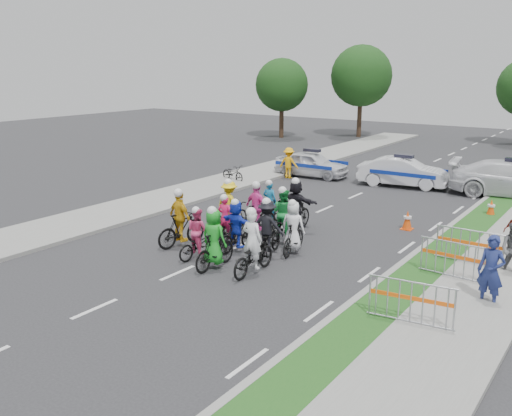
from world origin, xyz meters
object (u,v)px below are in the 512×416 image
Objects in this scene: tree_0 at (282,85)px; rider_7 at (293,233)px; marshal_hiviz at (289,163)px; cone_1 at (491,208)px; rider_2 at (198,239)px; rider_3 at (181,224)px; rider_4 at (268,233)px; parked_bike at (233,173)px; police_car_1 at (403,172)px; barrier_1 at (455,262)px; rider_10 at (230,210)px; barrier_2 at (469,248)px; rider_9 at (257,214)px; rider_0 at (253,252)px; rider_6 at (226,227)px; spectator_0 at (491,271)px; cone_0 at (407,220)px; rider_1 at (214,244)px; police_car_0 at (312,164)px; barrier_0 at (411,304)px; rider_11 at (296,208)px; tree_3 at (361,76)px; rider_5 at (237,229)px; rider_8 at (283,220)px.

rider_7 is at bearing -57.24° from tree_0.
marshal_hiviz is 10.85m from cone_1.
cone_1 is at bearing -114.31° from rider_2.
rider_3 is 3.71m from rider_7.
rider_4 reaches higher than parked_bike.
barrier_1 is at bearing -162.99° from police_car_1.
rider_3 is 12.25m from cone_1.
rider_2 is at bearing 164.76° from police_car_1.
police_car_1 is 2.65× the size of parked_bike.
rider_10 is 8.21m from barrier_2.
rider_9 is 1.20m from rider_10.
barrier_2 is at bearing -141.39° from rider_0.
parked_bike is (-6.21, 10.08, -0.20)m from rider_2.
marshal_hiviz is at bearing -56.66° from tree_0.
rider_6 is at bearing -120.06° from rider_3.
marshal_hiviz is (-5.68, -1.37, 0.10)m from police_car_1.
rider_3 is at bearing -157.73° from barrier_2.
barrier_1 is at bearing 134.30° from marshal_hiviz.
tree_0 is at bearing 140.20° from spectator_0.
barrier_2 is at bearing -159.64° from police_car_1.
barrier_2 reaches higher than cone_0.
tree_0 is (-14.63, 27.07, 3.45)m from rider_1.
rider_3 reaches higher than rider_7.
rider_4 is 0.49× the size of police_car_0.
barrier_0 and barrier_1 have the same top height.
marshal_hiviz is 2.29× the size of cone_1.
rider_6 is at bearing -173.39° from spectator_0.
police_car_0 is at bearing -21.91° from parked_bike.
rider_11 is at bearing -95.25° from rider_2.
police_car_0 is (-3.63, 10.43, -0.07)m from rider_9.
rider_2 is at bearing -74.24° from tree_3.
marshal_hiviz is at bearing -68.49° from rider_1.
cone_0 is at bearing -113.30° from rider_5.
rider_11 is at bearing -124.79° from rider_6.
rider_0 is 1.08× the size of spectator_0.
tree_3 is at bearing -62.57° from rider_9.
police_car_0 is at bearing -61.57° from rider_5.
police_car_0 is 4.90m from police_car_1.
marshal_hiviz is 0.80× the size of barrier_1.
rider_4 is 1.91m from rider_6.
rider_0 is 0.46× the size of police_car_1.
rider_2 is 8.10m from barrier_2.
rider_2 reaches higher than police_car_0.
rider_1 is 12.75m from parked_bike.
rider_10 is (-1.69, 1.88, -0.01)m from rider_5.
rider_0 reaches higher than barrier_1.
rider_10 is 0.97× the size of rider_11.
rider_8 is 0.30× the size of tree_0.
cone_0 is at bearing -143.08° from rider_11.
marshal_hiviz reaches higher than police_car_1.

